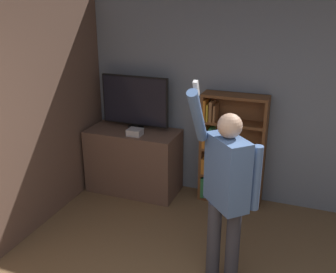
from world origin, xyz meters
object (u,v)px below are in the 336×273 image
Objects in this scene: bookshelf at (226,152)px; person at (226,186)px; game_console at (135,132)px; television at (135,102)px.

person is at bearing -77.84° from bookshelf.
person is (1.49, -1.28, 0.11)m from game_console.
television is at bearing -177.29° from person.
television is 5.05× the size of game_console.
television is 2.21m from person.
television reaches higher than bookshelf.
television is at bearing -175.91° from bookshelf.
person is at bearing -43.68° from television.
game_console is 0.09× the size of person.
game_console is 0.13× the size of bookshelf.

